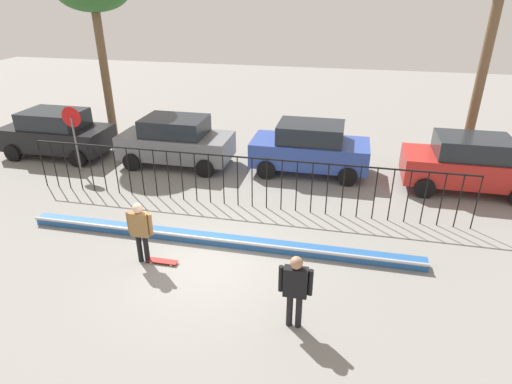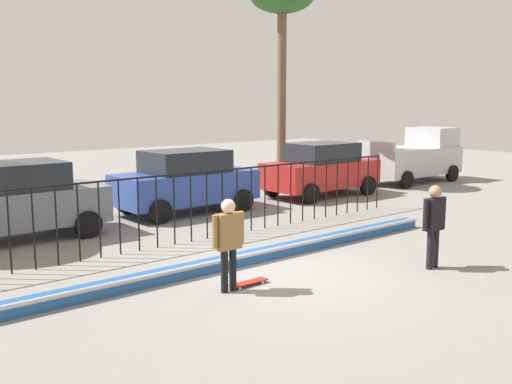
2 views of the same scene
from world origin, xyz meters
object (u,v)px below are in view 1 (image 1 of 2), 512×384
at_px(camera_operator, 295,286).
at_px(parked_car_black, 57,133).
at_px(stop_sign, 74,131).
at_px(skateboarder, 140,228).
at_px(parked_car_blue, 310,148).
at_px(skateboard, 162,261).
at_px(parked_car_gray, 176,141).
at_px(parked_car_red, 469,163).

height_order(camera_operator, parked_car_black, parked_car_black).
bearing_deg(camera_operator, parked_car_black, -27.81).
relative_size(parked_car_black, stop_sign, 1.72).
xyz_separation_m(skateboarder, stop_sign, (-5.01, 4.99, 0.61)).
bearing_deg(stop_sign, parked_car_blue, 11.99).
bearing_deg(skateboard, camera_operator, -33.99).
distance_m(parked_car_blue, stop_sign, 8.72).
xyz_separation_m(parked_car_black, parked_car_gray, (5.15, 0.12, 0.00)).
relative_size(skateboard, parked_car_red, 0.19).
distance_m(skateboard, parked_car_red, 10.63).
bearing_deg(parked_car_black, parked_car_blue, 3.41).
bearing_deg(camera_operator, stop_sign, -27.57).
height_order(camera_operator, parked_car_gray, parked_car_gray).
xyz_separation_m(skateboard, parked_car_black, (-7.29, 6.31, 0.91)).
relative_size(camera_operator, parked_car_red, 0.40).
relative_size(skateboarder, parked_car_blue, 0.39).
xyz_separation_m(skateboard, parked_car_red, (8.46, 6.37, 0.91)).
xyz_separation_m(skateboarder, parked_car_red, (8.93, 6.39, -0.03)).
relative_size(parked_car_red, stop_sign, 1.72).
bearing_deg(parked_car_red, skateboarder, -142.44).
bearing_deg(stop_sign, parked_car_gray, 23.65).
bearing_deg(parked_car_black, parked_car_red, 1.07).
relative_size(parked_car_blue, parked_car_red, 1.00).
xyz_separation_m(camera_operator, stop_sign, (-9.07, 6.46, 0.60)).
height_order(skateboarder, parked_car_red, parked_car_red).
xyz_separation_m(parked_car_gray, parked_car_blue, (5.16, 0.34, 0.00)).
xyz_separation_m(skateboarder, parked_car_gray, (-1.67, 6.46, -0.03)).
distance_m(skateboarder, skateboard, 1.06).
height_order(skateboard, stop_sign, stop_sign).
relative_size(parked_car_blue, stop_sign, 1.72).
distance_m(skateboarder, parked_car_black, 9.31).
bearing_deg(parked_car_blue, parked_car_black, -177.86).
height_order(parked_car_gray, stop_sign, stop_sign).
xyz_separation_m(skateboarder, parked_car_black, (-6.81, 6.34, -0.03)).
bearing_deg(parked_car_blue, parked_car_red, -4.62).
bearing_deg(camera_operator, skateboarder, -12.00).
relative_size(parked_car_black, parked_car_red, 1.00).
bearing_deg(camera_operator, parked_car_blue, -78.21).
relative_size(parked_car_black, parked_car_blue, 1.00).
bearing_deg(skateboarder, camera_operator, 1.54).
bearing_deg(skateboard, parked_car_red, 25.61).
xyz_separation_m(skateboarder, skateboard, (0.47, 0.03, -0.94)).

